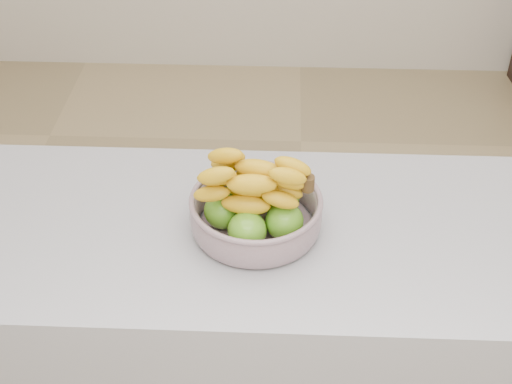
% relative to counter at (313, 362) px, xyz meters
% --- Properties ---
extents(ground, '(4.00, 4.00, 0.00)m').
position_rel_counter_xyz_m(ground, '(0.00, 0.47, -0.45)').
color(ground, '#9C885F').
rests_on(ground, ground).
extents(counter, '(2.00, 0.60, 0.90)m').
position_rel_counter_xyz_m(counter, '(0.00, 0.00, 0.00)').
color(counter, gray).
rests_on(counter, ground).
extents(fruit_bowl, '(0.29, 0.29, 0.18)m').
position_rel_counter_xyz_m(fruit_bowl, '(-0.15, -0.00, 0.51)').
color(fruit_bowl, '#99AAB8').
rests_on(fruit_bowl, counter).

